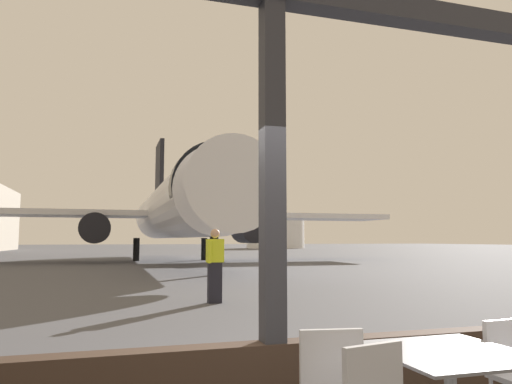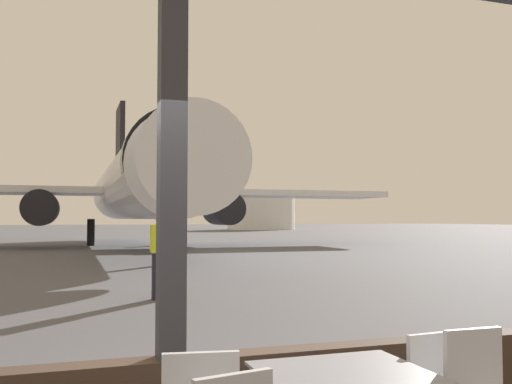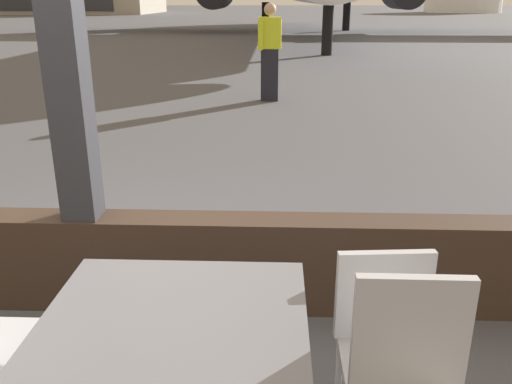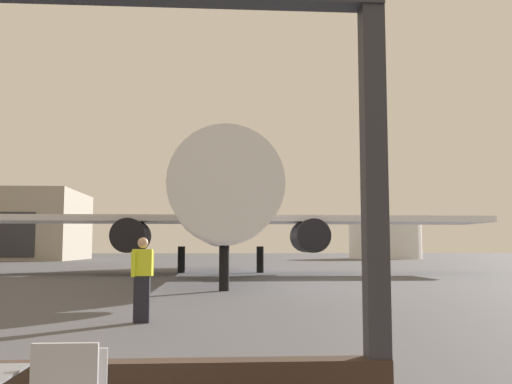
# 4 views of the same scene
# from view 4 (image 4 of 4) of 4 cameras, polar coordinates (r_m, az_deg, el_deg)

# --- Properties ---
(ground_plane) EXTENTS (220.00, 220.00, 0.00)m
(ground_plane) POSITION_cam_4_polar(r_m,az_deg,el_deg) (45.08, -7.17, -7.40)
(ground_plane) COLOR #4C4C51
(airplane) EXTENTS (31.85, 30.16, 10.38)m
(airplane) POSITION_cam_4_polar(r_m,az_deg,el_deg) (32.32, -3.41, -2.04)
(airplane) COLOR silver
(airplane) RESTS_ON ground
(ground_crew_worker) EXTENTS (0.42, 0.44, 1.74)m
(ground_crew_worker) POSITION_cam_4_polar(r_m,az_deg,el_deg) (12.25, -11.16, -8.35)
(ground_crew_worker) COLOR black
(ground_crew_worker) RESTS_ON ground
(fuel_storage_tank) EXTENTS (9.97, 9.97, 5.37)m
(fuel_storage_tank) POSITION_cam_4_polar(r_m,az_deg,el_deg) (82.92, 12.60, -4.57)
(fuel_storage_tank) COLOR white
(fuel_storage_tank) RESTS_ON ground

